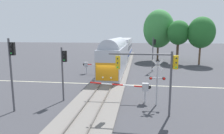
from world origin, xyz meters
The scene contains 14 objects.
ground_plane centered at (0.00, 0.00, 0.00)m, with size 220.00×220.00×0.00m, color #3D3D42.
road_centre_stripe centered at (0.00, 0.00, 0.00)m, with size 44.00×0.20×0.01m.
railway_track centered at (0.00, 0.00, 0.10)m, with size 4.40×80.00×0.32m.
commuter_train centered at (0.00, 17.32, 2.79)m, with size 3.04×38.98×5.16m.
crossing_gate_near centered at (3.77, -6.12, 1.42)m, with size 5.62×0.40×1.80m.
crossing_signal_mast centered at (5.34, -6.71, 2.53)m, with size 1.36×0.44×4.15m.
crossing_gate_far centered at (-3.88, 6.12, 1.40)m, with size 5.12×0.40×1.80m.
traffic_signal_near_right centered at (4.72, -9.02, 3.73)m, with size 5.08×0.38×4.94m.
traffic_signal_near_left centered at (-6.02, -9.68, 3.91)m, with size 0.53×0.38×5.85m.
traffic_signal_far_side centered at (6.08, 9.19, 3.74)m, with size 0.53×0.38×5.58m.
traffic_signal_median centered at (-3.02, -6.66, 3.34)m, with size 0.53×0.38×4.98m.
maple_right_background centered at (15.82, 18.28, 6.37)m, with size 5.24×5.24×9.47m.
elm_centre_background centered at (8.02, 23.33, 7.22)m, with size 6.84×6.84×11.49m.
oak_far_right centered at (11.70, 19.51, 6.33)m, with size 4.52×4.52×8.88m.
Camera 1 is at (3.74, -23.87, 6.21)m, focal length 32.21 mm.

